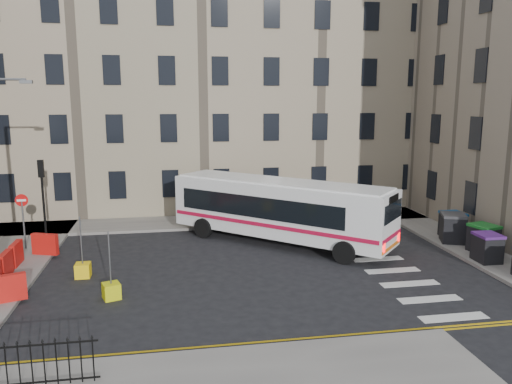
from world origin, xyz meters
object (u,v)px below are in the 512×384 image
object	(u,v)px
bollard_yellow	(83,270)
wheelie_bin_d	(453,228)
wheelie_bin_c	(483,238)
wheelie_bin_b	(487,247)
bus	(279,208)
bollard_chevron	(111,291)
wheelie_bin_e	(452,225)

from	to	relation	value
bollard_yellow	wheelie_bin_d	bearing A→B (deg)	5.61
wheelie_bin_c	wheelie_bin_d	world-z (taller)	wheelie_bin_d
wheelie_bin_b	wheelie_bin_c	distance (m)	1.47
bollard_yellow	bus	bearing A→B (deg)	21.10
wheelie_bin_d	bollard_chevron	xyz separation A→B (m)	(-16.42, -4.32, -0.59)
bus	wheelie_bin_e	xyz separation A→B (m)	(9.15, -0.97, -1.02)
bollard_chevron	bollard_yellow	bearing A→B (deg)	119.04
wheelie_bin_c	wheelie_bin_d	size ratio (longest dim) A/B	0.86
wheelie_bin_c	wheelie_bin_d	bearing A→B (deg)	90.98
wheelie_bin_e	bollard_chevron	world-z (taller)	wheelie_bin_e
wheelie_bin_b	bollard_yellow	distance (m)	17.70
bus	wheelie_bin_e	size ratio (longest dim) A/B	7.83
wheelie_bin_e	wheelie_bin_d	bearing A→B (deg)	-121.17
wheelie_bin_b	wheelie_bin_e	distance (m)	4.03
bus	wheelie_bin_b	distance (m)	9.86
wheelie_bin_e	bollard_yellow	size ratio (longest dim) A/B	2.22
wheelie_bin_d	wheelie_bin_b	bearing A→B (deg)	-72.41
bus	bollard_yellow	xyz separation A→B (m)	(-9.18, -3.54, -1.54)
bus	wheelie_bin_d	xyz separation A→B (m)	(8.67, -1.79, -0.96)
wheelie_bin_d	bollard_yellow	xyz separation A→B (m)	(-17.84, -1.75, -0.59)
wheelie_bin_b	wheelie_bin_d	world-z (taller)	wheelie_bin_d
bus	bollard_chevron	world-z (taller)	bus
bus	wheelie_bin_c	xyz separation A→B (m)	(9.15, -3.63, -1.02)
wheelie_bin_e	wheelie_bin_c	bearing A→B (deg)	-90.43
wheelie_bin_e	bollard_chevron	xyz separation A→B (m)	(-16.90, -5.13, -0.52)
wheelie_bin_d	bollard_yellow	size ratio (longest dim) A/B	2.75
bollard_yellow	bollard_chevron	xyz separation A→B (m)	(1.42, -2.57, 0.00)
bus	wheelie_bin_d	bearing A→B (deg)	-59.32
wheelie_bin_b	wheelie_bin_d	xyz separation A→B (m)	(0.20, 3.15, 0.09)
wheelie_bin_d	bollard_chevron	bearing A→B (deg)	-144.00
wheelie_bin_b	bollard_yellow	size ratio (longest dim) A/B	2.13
bus	wheelie_bin_d	distance (m)	8.90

